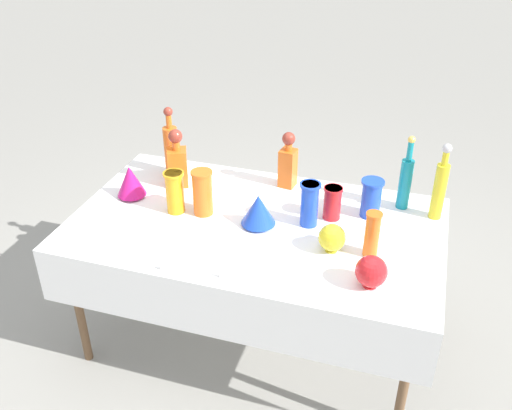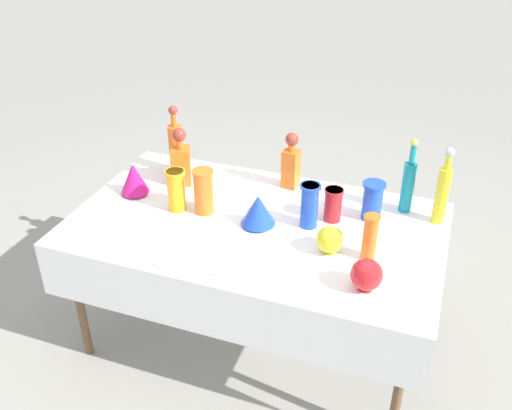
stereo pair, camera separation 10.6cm
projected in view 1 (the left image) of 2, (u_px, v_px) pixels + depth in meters
The scene contains 19 objects.
ground_plane at pixel (256, 336), 3.21m from camera, with size 40.00×40.00×0.00m, color gray.
display_table at pixel (254, 235), 2.82m from camera, with size 1.82×1.06×0.76m.
tall_bottle_0 at pixel (405, 180), 2.86m from camera, with size 0.06×0.06×0.40m.
tall_bottle_1 at pixel (171, 147), 3.18m from camera, with size 0.08×0.08×0.40m.
tall_bottle_2 at pixel (440, 187), 2.77m from camera, with size 0.06×0.06×0.40m.
square_decanter_0 at pixel (177, 162), 3.08m from camera, with size 0.14×0.14×0.33m.
square_decanter_1 at pixel (288, 162), 3.06m from camera, with size 0.09×0.09×0.32m.
slender_vase_0 at pixel (203, 192), 2.83m from camera, with size 0.11×0.11×0.24m.
slender_vase_1 at pixel (175, 191), 2.84m from camera, with size 0.10×0.10×0.22m.
slender_vase_2 at pixel (372, 233), 2.52m from camera, with size 0.07×0.07×0.22m.
slender_vase_3 at pixel (371, 197), 2.81m from camera, with size 0.11×0.11×0.20m.
slender_vase_4 at pixel (309, 203), 2.74m from camera, with size 0.10×0.10×0.23m.
slender_vase_5 at pixel (332, 202), 2.80m from camera, with size 0.09×0.09×0.17m.
fluted_vase_0 at pixel (131, 181), 2.99m from camera, with size 0.15×0.15×0.18m.
fluted_vase_1 at pixel (258, 210), 2.75m from camera, with size 0.17×0.17×0.16m.
round_bowl_0 at pixel (371, 272), 2.35m from camera, with size 0.14×0.14×0.14m.
round_bowl_1 at pixel (332, 238), 2.57m from camera, with size 0.13×0.13×0.13m.
price_tag_left at pixel (166, 267), 2.48m from camera, with size 0.05×0.01×0.03m, color white.
price_tag_center at pixel (227, 275), 2.42m from camera, with size 0.06×0.01×0.04m, color white.
Camera 1 is at (0.71, -2.26, 2.29)m, focal length 40.00 mm.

